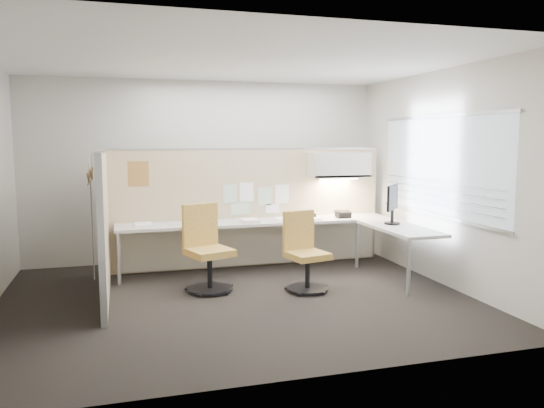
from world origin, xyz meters
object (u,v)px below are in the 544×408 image
object	(u,v)px
chair_right	(304,254)
monitor	(393,202)
desk	(283,230)
phone	(343,214)
chair_left	(206,251)

from	to	relation	value
chair_right	monitor	xyz separation A→B (m)	(1.39, 0.31, 0.59)
desk	phone	bearing A→B (deg)	5.49
chair_left	chair_right	size ratio (longest dim) A/B	1.09
chair_right	monitor	distance (m)	1.54
monitor	chair_left	bearing A→B (deg)	131.74
chair_right	phone	xyz separation A→B (m)	(0.99, 1.09, 0.32)
chair_right	phone	bearing A→B (deg)	34.82
chair_left	chair_right	world-z (taller)	chair_left
phone	chair_right	bearing A→B (deg)	-131.05
chair_right	chair_left	bearing A→B (deg)	151.74
chair_left	chair_right	distance (m)	1.24
desk	chair_left	size ratio (longest dim) A/B	3.73
desk	monitor	size ratio (longest dim) A/B	7.38
monitor	phone	world-z (taller)	monitor
monitor	desk	bearing A→B (deg)	105.73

